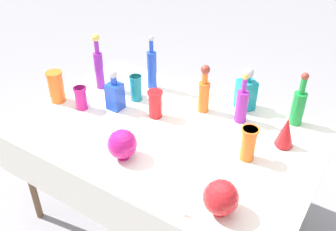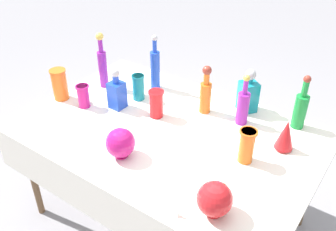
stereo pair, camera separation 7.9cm
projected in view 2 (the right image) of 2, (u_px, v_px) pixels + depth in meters
ground_plane at (168, 217)px, 2.63m from camera, size 40.00×40.00×0.00m
display_table at (165, 139)px, 2.22m from camera, size 1.74×1.16×0.76m
tall_bottle_0 at (155, 67)px, 2.55m from camera, size 0.07×0.07×0.39m
tall_bottle_1 at (206, 93)px, 2.30m from camera, size 0.07×0.07×0.32m
tall_bottle_2 at (243, 106)px, 2.21m from camera, size 0.07×0.07×0.32m
tall_bottle_3 at (102, 64)px, 2.56m from camera, size 0.06×0.06×0.40m
tall_bottle_4 at (301, 108)px, 2.17m from camera, size 0.08×0.08×0.34m
square_decanter_0 at (117, 92)px, 2.36m from camera, size 0.09×0.09×0.27m
square_decanter_1 at (248, 94)px, 2.33m from camera, size 0.14×0.14×0.29m
slender_vase_0 at (83, 95)px, 2.38m from camera, size 0.09×0.09×0.15m
slender_vase_1 at (247, 145)px, 1.92m from camera, size 0.09×0.09×0.19m
slender_vase_2 at (156, 103)px, 2.28m from camera, size 0.10×0.10×0.18m
slender_vase_3 at (60, 84)px, 2.45m from camera, size 0.11×0.11×0.21m
slender_vase_4 at (138, 86)px, 2.46m from camera, size 0.08×0.08×0.17m
fluted_vase_0 at (286, 135)px, 2.01m from camera, size 0.10×0.10×0.18m
round_bowl_0 at (120, 143)px, 1.96m from camera, size 0.16×0.16×0.17m
round_bowl_1 at (215, 199)px, 1.63m from camera, size 0.16×0.16×0.17m
price_tag_left at (173, 210)px, 1.66m from camera, size 0.06×0.02×0.05m
price_tag_center at (67, 149)px, 2.03m from camera, size 0.05×0.02×0.04m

